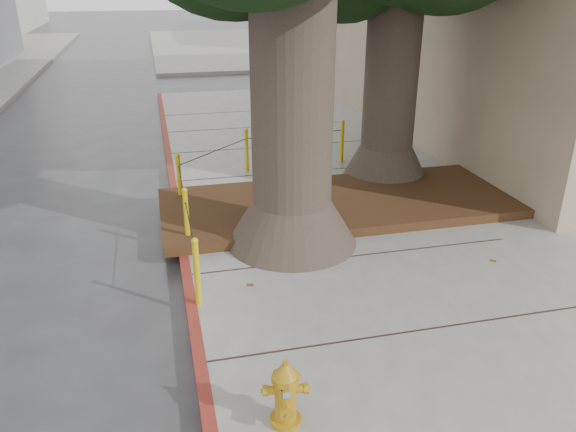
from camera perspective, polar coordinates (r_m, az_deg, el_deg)
The scene contains 8 objects.
ground at distance 6.86m, azimuth 8.48°, elevation -13.12°, with size 140.00×140.00×0.00m, color #28282B.
sidewalk_far at distance 36.24m, azimuth -0.34°, elevation 17.04°, with size 16.00×20.00×0.15m, color slate.
curb_red at distance 8.55m, azimuth -10.44°, elevation -4.77°, with size 0.14×26.00×0.16m, color maroon.
planter_bed at distance 10.24m, azimuth 5.31°, elevation 1.34°, with size 6.40×2.60×0.16m, color black.
bollard_ring at distance 10.13m, azimuth -5.01°, elevation 3.72°, with size 3.79×5.39×0.95m.
fire_hydrant at distance 5.42m, azimuth -0.24°, elevation -17.57°, with size 0.38×0.35×0.71m.
car_silver at distance 25.94m, azimuth 2.82°, elevation 15.54°, with size 1.28×3.19×1.09m, color #B0B0B6.
car_red at distance 27.65m, azimuth 14.65°, elevation 15.47°, with size 1.29×3.69×1.22m, color maroon.
Camera 1 is at (-2.23, -5.07, 4.05)m, focal length 35.00 mm.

